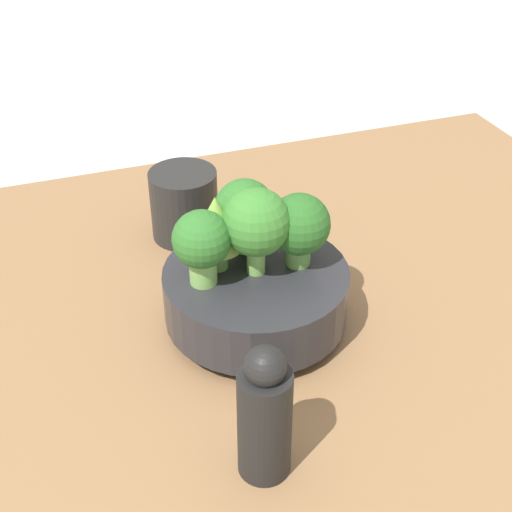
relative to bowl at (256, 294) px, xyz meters
The scene contains 10 objects.
ground_plane 0.08m from the bowl, 47.67° to the left, with size 6.00×6.00×0.00m, color silver.
table 0.07m from the bowl, 47.67° to the left, with size 1.18×0.88×0.03m.
bowl is the anchor object (origin of this frame).
broccoli_floret_front 0.09m from the bowl, 93.70° to the right, with size 0.07×0.07×0.08m.
broccoli_floret_right 0.10m from the bowl, ahead, with size 0.06×0.06×0.08m.
broccoli_floret_left 0.09m from the bowl, behind, with size 0.07×0.07×0.08m.
romanesco_piece_near 0.09m from the bowl, 31.44° to the right, with size 0.06×0.06×0.09m.
broccoli_floret_center 0.09m from the bowl, ahead, with size 0.07×0.07×0.10m.
cup 0.21m from the bowl, 82.51° to the right, with size 0.09×0.09×0.09m.
pepper_mill 0.20m from the bowl, 72.65° to the left, with size 0.05×0.05×0.14m.
Camera 1 is at (0.18, 0.56, 0.55)m, focal length 50.00 mm.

